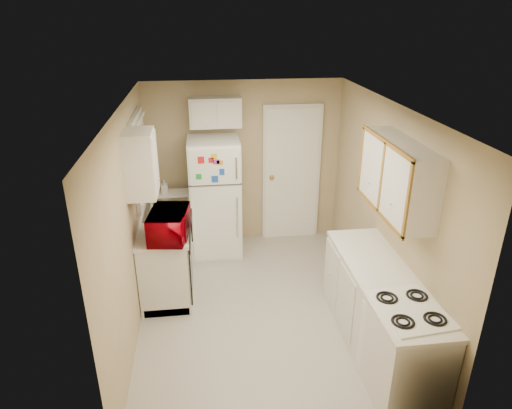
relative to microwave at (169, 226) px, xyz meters
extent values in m
plane|color=beige|center=(1.01, -0.25, -1.05)|extent=(3.80, 3.80, 0.00)
plane|color=white|center=(1.01, -0.25, 1.35)|extent=(3.80, 3.80, 0.00)
plane|color=tan|center=(-0.39, -0.25, 0.15)|extent=(3.80, 3.80, 0.00)
plane|color=tan|center=(2.41, -0.25, 0.15)|extent=(3.80, 3.80, 0.00)
plane|color=tan|center=(1.01, 1.65, 0.15)|extent=(2.80, 2.80, 0.00)
plane|color=tan|center=(1.01, -2.15, 0.15)|extent=(2.80, 2.80, 0.00)
cube|color=silver|center=(-0.09, 0.65, -0.60)|extent=(0.60, 1.80, 0.90)
cube|color=black|center=(0.20, 0.05, -0.56)|extent=(0.03, 0.58, 0.72)
cube|color=gray|center=(-0.09, 0.80, -0.19)|extent=(0.54, 0.74, 0.16)
imported|color=#9F000B|center=(0.00, 0.00, 0.00)|extent=(0.63, 0.40, 0.40)
imported|color=silver|center=(-0.14, 1.39, -0.05)|extent=(0.09, 0.09, 0.20)
cube|color=silver|center=(-0.35, 0.80, 0.55)|extent=(0.10, 0.98, 1.08)
cube|color=silver|center=(-0.24, -0.03, 0.75)|extent=(0.30, 0.45, 0.70)
cube|color=white|center=(0.56, 1.27, -0.21)|extent=(0.70, 0.68, 1.69)
cube|color=silver|center=(0.61, 1.50, 0.95)|extent=(0.70, 0.30, 0.40)
cube|color=white|center=(1.71, 1.61, -0.03)|extent=(0.86, 0.06, 2.08)
cube|color=silver|center=(2.11, -1.05, -0.60)|extent=(0.60, 2.00, 0.90)
cube|color=white|center=(2.12, -1.61, -0.64)|extent=(0.61, 0.72, 0.82)
cube|color=silver|center=(2.26, -0.75, 0.75)|extent=(0.30, 1.20, 0.70)
camera|label=1|loc=(0.39, -4.67, 2.24)|focal=32.00mm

